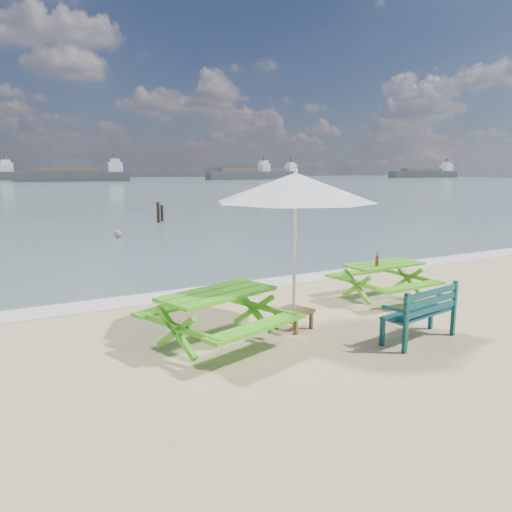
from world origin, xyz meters
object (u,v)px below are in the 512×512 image
side_table (294,319)px  patio_umbrella (295,188)px  swimmer (118,250)px  picnic_table_right (383,283)px  beer_bottle (377,261)px  park_bench (419,324)px  picnic_table_left (218,320)px

side_table → patio_umbrella: (0.00, 0.00, 2.18)m
swimmer → picnic_table_right: bearing=-79.3°
beer_bottle → park_bench: bearing=-115.4°
picnic_table_left → beer_bottle: 3.86m
park_bench → side_table: (-1.39, 1.42, -0.09)m
side_table → picnic_table_left: bearing=-175.5°
side_table → swimmer: side_table is taller
picnic_table_right → swimmer: (-2.31, 12.20, -0.85)m
picnic_table_right → swimmer: size_ratio=1.13×
park_bench → patio_umbrella: bearing=134.4°
patio_umbrella → swimmer: patio_umbrella is taller
picnic_table_left → swimmer: bearing=82.2°
picnic_table_left → swimmer: (1.78, 12.98, -0.89)m
picnic_table_right → side_table: bearing=-165.8°
side_table → swimmer: bearing=88.5°
picnic_table_right → patio_umbrella: size_ratio=0.55×
park_bench → picnic_table_right: bearing=59.2°
picnic_table_left → patio_umbrella: size_ratio=0.73×
picnic_table_left → beer_bottle: beer_bottle is taller
picnic_table_right → picnic_table_left: bearing=-169.2°
patio_umbrella → beer_bottle: size_ratio=12.31×
picnic_table_left → swimmer: 13.13m
park_bench → swimmer: size_ratio=0.91×
picnic_table_left → picnic_table_right: (4.10, 0.78, -0.04)m
park_bench → swimmer: 14.35m
picnic_table_left → beer_bottle: bearing=9.8°
park_bench → beer_bottle: 2.25m
patio_umbrella → picnic_table_left: bearing=-175.5°
side_table → patio_umbrella: size_ratio=0.20×
picnic_table_left → picnic_table_right: bearing=10.8°
beer_bottle → swimmer: beer_bottle is taller
patio_umbrella → swimmer: (0.33, 12.87, -2.84)m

